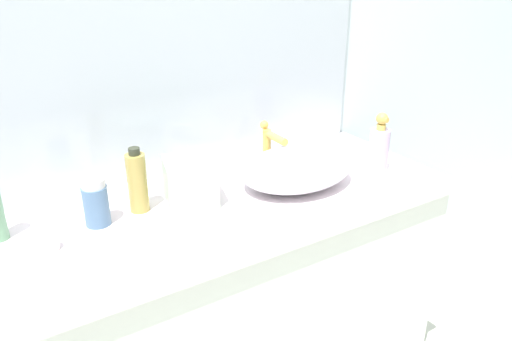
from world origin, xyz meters
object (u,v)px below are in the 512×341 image
Objects in this scene: spray_can at (96,203)px; candle_jar at (49,244)px; soap_dispenser at (379,147)px; lotion_bottle at (137,182)px; sink_basin at (296,168)px; tissue_box at (190,179)px.

spray_can is 2.66× the size of candle_jar.
soap_dispenser is 1.07× the size of lotion_bottle.
sink_basin reaches higher than candle_jar.
lotion_bottle reaches higher than candle_jar.
soap_dispenser reaches higher than tissue_box.
tissue_box is 3.48× the size of candle_jar.
tissue_box is at bearing 7.24° from candle_jar.
spray_can is at bearing 171.49° from soap_dispenser.
spray_can reaches higher than candle_jar.
soap_dispenser reaches higher than sink_basin.
lotion_bottle is (-0.47, 0.09, 0.03)m from sink_basin.
tissue_box is (-0.32, 0.07, 0.02)m from sink_basin.
soap_dispenser is at bearing -11.07° from lotion_bottle.
lotion_bottle is 0.12m from spray_can.
tissue_box reaches higher than sink_basin.
tissue_box is (-0.61, 0.12, -0.01)m from soap_dispenser.
sink_basin is 0.48m from lotion_bottle.
sink_basin is at bearing -7.43° from spray_can.
candle_jar is (-1.01, 0.07, -0.07)m from soap_dispenser.
sink_basin is 0.59m from spray_can.
soap_dispenser reaches higher than candle_jar.
soap_dispenser is at bearing -11.10° from tissue_box.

